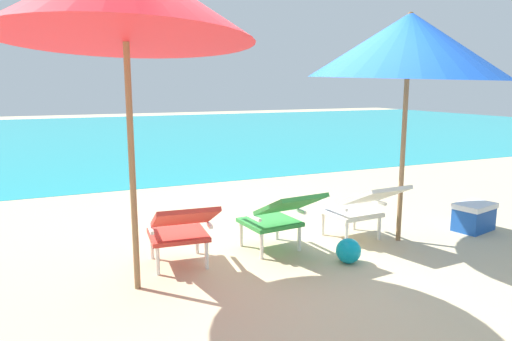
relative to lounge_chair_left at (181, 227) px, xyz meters
name	(u,v)px	position (x,y,z in m)	size (l,w,h in m)	color
ground_plane	(176,180)	(0.99, 4.07, -0.40)	(40.00, 40.00, 0.00)	#CCB78E
ocean_band	(112,134)	(0.99, 12.56, -0.40)	(40.00, 18.00, 0.01)	teal
lounge_chair_left	(181,227)	(0.00, 0.00, 0.00)	(0.61, 0.92, 0.68)	red
lounge_chair_center	(279,214)	(0.99, 0.03, 0.00)	(0.62, 0.92, 0.68)	#338E3D
lounge_chair_right	(362,205)	(1.95, -0.01, 0.00)	(0.59, 0.90, 0.68)	silver
beach_umbrella_right	(409,46)	(2.36, -0.12, 1.64)	(2.61, 2.62, 2.39)	olive
beach_ball	(348,251)	(1.48, -0.46, -0.29)	(0.24, 0.24, 0.24)	#0A93AD
cooler_box	(474,217)	(3.39, -0.19, -0.24)	(0.53, 0.42, 0.32)	#194CA5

